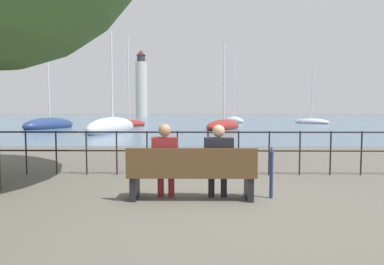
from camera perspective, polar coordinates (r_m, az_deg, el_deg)
The scene contains 14 objects.
ground_plane at distance 5.24m, azimuth -0.06°, elevation -12.55°, with size 1000.00×1000.00×0.00m, color #605B51.
harbor_water at distance 163.09m, azimuth 0.61°, elevation 3.18°, with size 600.00×300.00×0.01m.
park_bench at distance 5.07m, azimuth -0.07°, elevation -7.93°, with size 2.15×0.45×0.90m.
seated_person_left at distance 5.13m, azimuth -5.16°, elevation -4.87°, with size 0.42×0.35×1.29m.
seated_person_right at distance 5.12m, azimuth 5.05°, elevation -4.96°, with size 0.49×0.35×1.27m.
promenade_railing at distance 7.10m, azimuth 0.14°, elevation -2.56°, with size 13.80×0.04×1.05m.
closed_umbrella at distance 5.36m, azimuth 14.90°, elevation -6.79°, with size 0.09×0.09×0.90m.
sailboat_0 at distance 32.18m, azimuth -25.44°, elevation 1.32°, with size 3.48×7.05×9.45m.
sailboat_1 at distance 24.08m, azimuth -14.87°, elevation 0.93°, with size 2.94×8.02×8.18m.
sailboat_2 at distance 46.22m, azimuth 21.79°, elevation 1.93°, with size 4.56×6.42×8.26m.
sailboat_3 at distance 28.27m, azimuth 6.05°, elevation 1.27°, with size 4.84×7.59×8.32m.
sailboat_4 at distance 46.21m, azimuth 7.95°, elevation 2.29°, with size 3.40×5.43×10.86m.
sailboat_5 at distance 34.88m, azimuth -11.91°, elevation 1.65°, with size 4.42×6.16×10.32m.
harbor_lighthouse at distance 123.47m, azimuth -9.62°, elevation 8.72°, with size 4.63×4.63×26.65m.
Camera 1 is at (0.06, -5.03, 1.47)m, focal length 28.00 mm.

